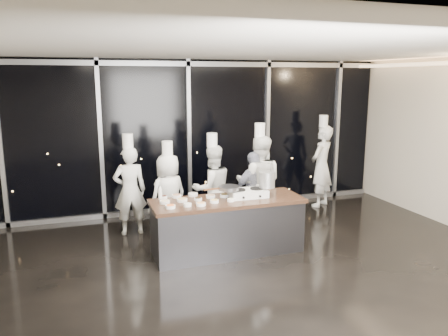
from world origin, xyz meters
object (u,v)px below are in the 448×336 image
(chef_left, at_px, (169,194))
(chef_right, at_px, (259,183))
(guest, at_px, (254,192))
(chef_center, at_px, (212,188))
(stove, at_px, (248,193))
(chef_far_left, at_px, (130,190))
(chef_side, at_px, (321,165))
(stock_pot, at_px, (267,180))
(demo_counter, at_px, (227,226))
(frying_pan, at_px, (229,188))

(chef_left, distance_m, chef_right, 1.69)
(guest, bearing_deg, chef_center, -31.85)
(stove, relative_size, chef_far_left, 0.34)
(stove, relative_size, chef_side, 0.31)
(stove, height_order, guest, guest)
(stock_pot, bearing_deg, demo_counter, -178.59)
(chef_far_left, distance_m, chef_right, 2.37)
(chef_center, bearing_deg, stove, 97.93)
(frying_pan, height_order, chef_right, chef_right)
(frying_pan, distance_m, chef_left, 1.32)
(frying_pan, bearing_deg, chef_center, 90.00)
(demo_counter, relative_size, stove, 3.95)
(demo_counter, relative_size, guest, 1.64)
(chef_right, bearing_deg, demo_counter, 66.30)
(frying_pan, distance_m, guest, 1.12)
(stove, bearing_deg, chef_right, 58.55)
(chef_left, xyz_separation_m, guest, (1.55, -0.27, -0.02))
(chef_far_left, relative_size, chef_side, 0.91)
(demo_counter, xyz_separation_m, chef_left, (-0.75, 1.08, 0.31))
(stove, bearing_deg, demo_counter, -172.16)
(stove, xyz_separation_m, chef_side, (2.48, 1.84, -0.04))
(chef_far_left, bearing_deg, stock_pot, 144.79)
(chef_far_left, xyz_separation_m, chef_center, (1.47, -0.31, -0.02))
(chef_side, bearing_deg, stove, 3.02)
(frying_pan, xyz_separation_m, chef_side, (2.81, 1.81, -0.15))
(guest, relative_size, chef_side, 0.74)
(demo_counter, height_order, stove, stove)
(chef_left, bearing_deg, stove, 114.25)
(chef_side, bearing_deg, chef_left, -21.08)
(frying_pan, distance_m, chef_center, 1.06)
(demo_counter, distance_m, guest, 1.19)
(frying_pan, bearing_deg, demo_counter, -119.96)
(stock_pot, height_order, chef_left, chef_left)
(chef_far_left, relative_size, guest, 1.23)
(guest, bearing_deg, stove, 49.39)
(frying_pan, xyz_separation_m, chef_far_left, (-1.43, 1.33, -0.24))
(stove, relative_size, guest, 0.41)
(stock_pot, xyz_separation_m, chef_side, (2.15, 1.86, -0.25))
(chef_side, bearing_deg, frying_pan, -0.70)
(stove, relative_size, frying_pan, 1.03)
(stock_pot, bearing_deg, chef_left, 143.52)
(chef_center, bearing_deg, stock_pot, 112.52)
(chef_right, bearing_deg, chef_far_left, 10.24)
(chef_left, relative_size, chef_right, 0.86)
(chef_center, xyz_separation_m, chef_side, (2.77, 0.78, 0.10))
(stove, height_order, chef_right, chef_right)
(chef_far_left, relative_size, chef_left, 1.07)
(stove, height_order, chef_center, chef_center)
(chef_center, bearing_deg, guest, 152.03)
(demo_counter, xyz_separation_m, chef_far_left, (-1.39, 1.40, 0.38))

